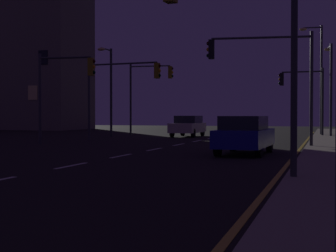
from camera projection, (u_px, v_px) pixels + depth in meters
The scene contains 16 objects.
ground_plane at pixel (126, 155), 20.08m from camera, with size 112.00×112.00×0.00m, color black.
sidewalk_right at pixel (336, 159), 17.65m from camera, with size 2.54×77.00×0.14m, color gray.
lane_markings_center at pixel (155, 149), 23.41m from camera, with size 0.14×50.00×0.01m.
lane_edge_line at pixel (299, 150), 22.88m from camera, with size 0.14×53.00×0.01m.
car at pixel (245, 134), 20.47m from camera, with size 1.98×4.46×1.57m.
car_oncoming at pixel (188, 126), 37.73m from camera, with size 1.82×4.40×1.57m.
traffic_light_far_center at pixel (235, 15), 12.40m from camera, with size 3.51×0.60×5.66m.
traffic_light_near_left at pixel (120, 83), 31.82m from camera, with size 5.15×0.58×5.13m.
traffic_light_near_right at pixel (303, 88), 37.25m from camera, with size 3.29×0.34×4.95m.
traffic_light_overhead_east at pixel (64, 81), 27.28m from camera, with size 3.26×0.65×4.99m.
traffic_light_mid_right at pixel (265, 65), 24.37m from camera, with size 5.09×0.97×5.50m.
traffic_light_mid_left at pixel (148, 85), 39.71m from camera, with size 3.58×0.52×5.75m.
street_lamp_corner at pixel (330, 80), 35.63m from camera, with size 0.59×1.49×6.54m.
street_lamp_across_street at pixel (318, 70), 38.27m from camera, with size 1.75×0.39×8.33m.
street_lamp_mid_block at pixel (109, 83), 37.09m from camera, with size 0.56×1.94×6.59m.
building_distant at pixel (2, 15), 58.38m from camera, with size 20.05×8.12×26.53m.
Camera 1 is at (7.68, -1.09, 1.59)m, focal length 53.53 mm.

